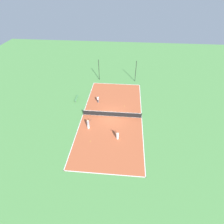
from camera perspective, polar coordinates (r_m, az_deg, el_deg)
name	(u,v)px	position (r m, az deg, el deg)	size (l,w,h in m)	color
ground_plane	(112,116)	(29.36, 0.00, -1.37)	(80.00, 80.00, 0.00)	#518E47
court_surface	(112,116)	(29.35, 0.00, -1.35)	(10.02, 21.72, 0.02)	#B75633
tennis_net	(112,114)	(29.02, 0.00, -0.57)	(9.82, 0.10, 0.99)	black
bench	(76,98)	(33.65, -11.53, 4.51)	(0.36, 1.99, 0.45)	#4C8C4C
player_baseline_gray	(88,124)	(26.72, -7.79, -3.80)	(0.69, 0.99, 1.71)	white
player_near_white	(98,99)	(32.13, -4.63, 4.27)	(0.78, 0.97, 1.36)	#4C4C51
player_far_white	(117,135)	(25.09, 1.78, -7.55)	(0.87, 0.92, 1.37)	white
tennis_ball_far_baseline	(126,117)	(29.21, 4.72, -1.63)	(0.07, 0.07, 0.07)	#CCE033
tennis_ball_midcourt	(129,100)	(33.16, 5.57, 3.90)	(0.07, 0.07, 0.07)	#CCE033
tennis_ball_right_alley	(91,141)	(25.47, -7.03, -9.46)	(0.07, 0.07, 0.07)	#CCE033
tennis_ball_left_sideline	(125,106)	(31.58, 4.13, 1.98)	(0.07, 0.07, 0.07)	#CCE033
fence_post_back_left	(99,70)	(39.07, -4.29, 13.54)	(0.12, 0.12, 4.64)	black
fence_post_back_right	(136,71)	(38.66, 7.74, 13.01)	(0.12, 0.12, 4.64)	black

